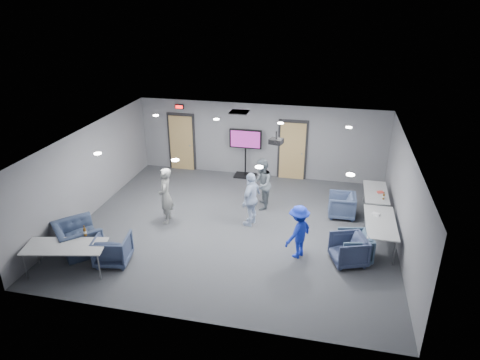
% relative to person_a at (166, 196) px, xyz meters
% --- Properties ---
extents(floor, '(9.00, 9.00, 0.00)m').
position_rel_person_a_xyz_m(floor, '(2.05, 0.11, -0.85)').
color(floor, '#33363A').
rests_on(floor, ground).
extents(ceiling, '(9.00, 9.00, 0.00)m').
position_rel_person_a_xyz_m(ceiling, '(2.05, 0.11, 1.85)').
color(ceiling, silver).
rests_on(ceiling, wall_back).
extents(wall_back, '(9.00, 0.02, 2.70)m').
position_rel_person_a_xyz_m(wall_back, '(2.05, 4.11, 0.50)').
color(wall_back, slate).
rests_on(wall_back, floor).
extents(wall_front, '(9.00, 0.02, 2.70)m').
position_rel_person_a_xyz_m(wall_front, '(2.05, -3.89, 0.50)').
color(wall_front, slate).
rests_on(wall_front, floor).
extents(wall_left, '(0.02, 8.00, 2.70)m').
position_rel_person_a_xyz_m(wall_left, '(-2.45, 0.11, 0.50)').
color(wall_left, slate).
rests_on(wall_left, floor).
extents(wall_right, '(0.02, 8.00, 2.70)m').
position_rel_person_a_xyz_m(wall_right, '(6.55, 0.11, 0.50)').
color(wall_right, slate).
rests_on(wall_right, floor).
extents(door_left, '(1.06, 0.17, 2.24)m').
position_rel_person_a_xyz_m(door_left, '(-0.95, 4.06, 0.22)').
color(door_left, black).
rests_on(door_left, wall_back).
extents(door_right, '(1.06, 0.17, 2.24)m').
position_rel_person_a_xyz_m(door_right, '(3.25, 4.06, 0.22)').
color(door_right, black).
rests_on(door_right, wall_back).
extents(exit_sign, '(0.32, 0.08, 0.16)m').
position_rel_person_a_xyz_m(exit_sign, '(-0.95, 4.04, 1.60)').
color(exit_sign, black).
rests_on(exit_sign, wall_back).
extents(hvac_diffuser, '(0.60, 0.60, 0.03)m').
position_rel_person_a_xyz_m(hvac_diffuser, '(1.55, 2.91, 1.84)').
color(hvac_diffuser, black).
rests_on(hvac_diffuser, ceiling).
extents(downlights, '(6.18, 3.78, 0.02)m').
position_rel_person_a_xyz_m(downlights, '(2.05, 0.11, 1.84)').
color(downlights, white).
rests_on(downlights, ceiling).
extents(person_a, '(0.53, 0.69, 1.69)m').
position_rel_person_a_xyz_m(person_a, '(0.00, 0.00, 0.00)').
color(person_a, gray).
rests_on(person_a, floor).
extents(person_b, '(0.69, 0.85, 1.63)m').
position_rel_person_a_xyz_m(person_b, '(2.58, 1.48, -0.03)').
color(person_b, slate).
rests_on(person_b, floor).
extents(person_c, '(0.66, 1.03, 1.64)m').
position_rel_person_a_xyz_m(person_c, '(2.48, 0.38, -0.03)').
color(person_c, silver).
rests_on(person_c, floor).
extents(person_d, '(0.94, 1.07, 1.44)m').
position_rel_person_a_xyz_m(person_d, '(3.98, -0.99, -0.13)').
color(person_d, '#1D32BD').
rests_on(person_d, floor).
extents(chair_right_a, '(0.82, 0.80, 0.73)m').
position_rel_person_a_xyz_m(chair_right_a, '(5.06, 1.46, -0.48)').
color(chair_right_a, '#3C4A68').
rests_on(chair_right_a, floor).
extents(chair_right_b, '(0.95, 0.93, 0.74)m').
position_rel_person_a_xyz_m(chair_right_b, '(5.40, -0.81, -0.48)').
color(chair_right_b, '#3E536B').
rests_on(chair_right_b, floor).
extents(chair_right_c, '(1.05, 1.03, 0.75)m').
position_rel_person_a_xyz_m(chair_right_c, '(5.24, -1.02, -0.47)').
color(chair_right_c, '#343D5A').
rests_on(chair_right_c, floor).
extents(chair_front_a, '(0.95, 0.97, 0.77)m').
position_rel_person_a_xyz_m(chair_front_a, '(-0.53, -2.29, -0.46)').
color(chair_front_a, '#36415D').
rests_on(chair_front_a, floor).
extents(chair_front_b, '(1.58, 1.58, 0.78)m').
position_rel_person_a_xyz_m(chair_front_b, '(-1.68, -2.03, -0.46)').
color(chair_front_b, '#313D56').
rests_on(chair_front_b, floor).
extents(table_right_a, '(0.69, 1.66, 0.73)m').
position_rel_person_a_xyz_m(table_right_a, '(6.05, 1.89, -0.17)').
color(table_right_a, '#A4A6A9').
rests_on(table_right_a, floor).
extents(table_right_b, '(0.79, 1.89, 0.73)m').
position_rel_person_a_xyz_m(table_right_b, '(6.05, -0.01, -0.16)').
color(table_right_b, '#A4A6A9').
rests_on(table_right_b, floor).
extents(table_front_left, '(2.04, 1.19, 0.73)m').
position_rel_person_a_xyz_m(table_front_left, '(-1.43, -2.89, -0.16)').
color(table_front_left, '#A4A6A9').
rests_on(table_front_left, floor).
extents(bottle_front, '(0.08, 0.08, 0.29)m').
position_rel_person_a_xyz_m(bottle_front, '(-1.19, -2.36, -0.01)').
color(bottle_front, brown).
rests_on(bottle_front, table_front_left).
extents(bottle_right, '(0.06, 0.06, 0.24)m').
position_rel_person_a_xyz_m(bottle_right, '(6.23, 1.40, -0.03)').
color(bottle_right, brown).
rests_on(bottle_right, table_right_a).
extents(snack_box, '(0.21, 0.18, 0.04)m').
position_rel_person_a_xyz_m(snack_box, '(6.17, 1.84, -0.10)').
color(snack_box, '#DF4237').
rests_on(snack_box, table_right_a).
extents(wrapper, '(0.23, 0.19, 0.04)m').
position_rel_person_a_xyz_m(wrapper, '(5.95, 0.36, -0.09)').
color(wrapper, silver).
rests_on(wrapper, table_right_b).
extents(tv_stand, '(1.18, 0.56, 1.80)m').
position_rel_person_a_xyz_m(tv_stand, '(1.57, 3.86, 0.18)').
color(tv_stand, black).
rests_on(tv_stand, floor).
extents(projector, '(0.42, 0.39, 0.36)m').
position_rel_person_a_xyz_m(projector, '(3.05, 1.04, 1.56)').
color(projector, black).
rests_on(projector, ceiling).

